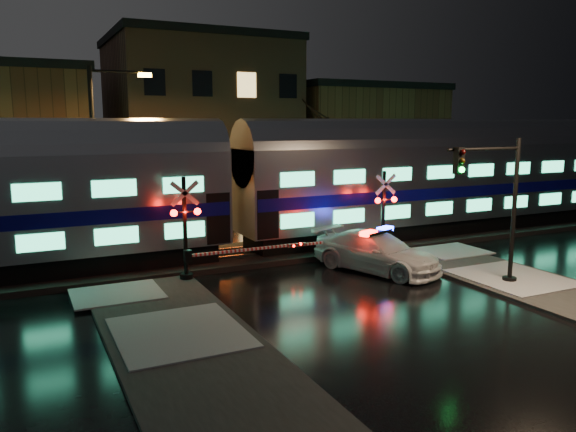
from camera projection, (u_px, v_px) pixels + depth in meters
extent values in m
plane|color=black|center=(326.00, 282.00, 21.36)|extent=(120.00, 120.00, 0.00)
cube|color=black|center=(272.00, 252.00, 25.77)|extent=(90.00, 4.20, 0.24)
cube|color=#2D2D2D|center=(213.00, 378.00, 13.23)|extent=(4.00, 20.00, 0.12)
cube|color=brown|center=(199.00, 126.00, 41.23)|extent=(12.00, 11.00, 11.50)
cube|color=#543720|center=(353.00, 143.00, 46.63)|extent=(12.00, 10.00, 8.50)
cube|color=black|center=(457.00, 222.00, 30.42)|extent=(24.00, 2.40, 0.80)
cube|color=#B7BAC1|center=(459.00, 180.00, 30.04)|extent=(25.00, 3.05, 3.80)
cube|color=#0B0A76|center=(459.00, 187.00, 30.11)|extent=(24.75, 3.09, 0.55)
cube|color=#43FFB2|center=(480.00, 205.00, 28.85)|extent=(21.00, 0.05, 0.62)
cube|color=#43FFB2|center=(482.00, 170.00, 28.56)|extent=(21.00, 0.05, 0.62)
cylinder|color=#B7BAC1|center=(461.00, 148.00, 29.76)|extent=(25.00, 3.05, 3.05)
imported|color=white|center=(376.00, 252.00, 22.80)|extent=(4.07, 5.88, 1.58)
cube|color=black|center=(377.00, 232.00, 22.66)|extent=(1.69, 1.00, 0.11)
cube|color=#FF0C05|center=(369.00, 233.00, 22.22)|extent=(0.81, 0.61, 0.18)
cube|color=#1426FF|center=(385.00, 229.00, 23.08)|extent=(0.81, 0.61, 0.18)
cylinder|color=black|center=(382.00, 254.00, 25.30)|extent=(0.49, 0.49, 0.29)
cylinder|color=black|center=(383.00, 214.00, 25.00)|extent=(0.16, 0.16, 3.88)
sphere|color=#FF0C05|center=(378.00, 201.00, 24.54)|extent=(0.25, 0.25, 0.25)
sphere|color=#FF0C05|center=(394.00, 199.00, 24.91)|extent=(0.25, 0.25, 0.25)
cube|color=white|center=(339.00, 241.00, 23.89)|extent=(4.85, 0.10, 0.10)
cube|color=black|center=(386.00, 236.00, 24.93)|extent=(0.25, 0.30, 0.45)
cylinder|color=black|center=(187.00, 277.00, 21.41)|extent=(0.50, 0.50, 0.30)
cylinder|color=black|center=(185.00, 230.00, 21.10)|extent=(0.16, 0.16, 4.00)
sphere|color=#FF0C05|center=(174.00, 213.00, 20.63)|extent=(0.26, 0.26, 0.26)
sphere|color=#FF0C05|center=(198.00, 211.00, 21.02)|extent=(0.26, 0.26, 0.26)
cube|color=white|center=(250.00, 249.00, 22.12)|extent=(5.00, 0.10, 0.10)
cube|color=black|center=(188.00, 256.00, 21.04)|extent=(0.25, 0.30, 0.45)
cylinder|color=black|center=(509.00, 281.00, 21.05)|extent=(0.51, 0.51, 0.27)
cylinder|color=black|center=(514.00, 213.00, 20.62)|extent=(0.16, 0.16, 5.45)
cylinder|color=black|center=(484.00, 149.00, 19.53)|extent=(3.27, 0.11, 0.11)
cube|color=black|center=(459.00, 161.00, 18.91)|extent=(0.29, 0.25, 0.91)
sphere|color=#0CFF3F|center=(462.00, 170.00, 18.81)|extent=(0.20, 0.20, 0.20)
cylinder|color=black|center=(94.00, 161.00, 25.59)|extent=(0.21, 0.21, 8.49)
cylinder|color=black|center=(119.00, 72.00, 25.47)|extent=(2.55, 0.13, 0.13)
cube|color=#FFAB26|center=(145.00, 75.00, 25.99)|extent=(0.58, 0.30, 0.19)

